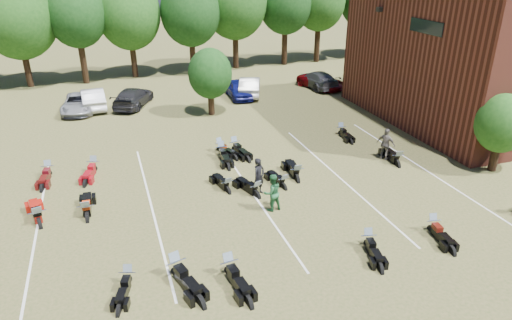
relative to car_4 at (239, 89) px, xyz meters
name	(u,v)px	position (x,y,z in m)	size (l,w,h in m)	color
ground	(331,209)	(-1.19, -19.03, -0.72)	(160.00, 160.00, 0.00)	brown
car_1	(93,98)	(-11.54, 0.94, 0.07)	(1.66, 4.76, 1.57)	#B6B6BA
car_2	(79,103)	(-12.59, 0.35, -0.05)	(2.20, 4.78, 1.33)	gray
car_3	(133,97)	(-8.55, 0.44, 0.01)	(2.03, 5.00, 1.45)	black
car_4	(239,89)	(0.00, 0.00, 0.00)	(1.70, 4.22, 1.44)	#0D115B
car_5	(250,86)	(1.12, 0.43, 0.06)	(1.65, 4.74, 1.56)	beige
car_6	(321,81)	(7.80, 0.38, -0.08)	(2.13, 4.62, 1.28)	#550407
car_7	(317,79)	(7.59, 0.76, 0.02)	(2.05, 5.05, 1.47)	#37363B
person_black	(259,176)	(-3.91, -16.45, 0.24)	(0.70, 0.46, 1.92)	black
person_green	(272,193)	(-3.84, -18.14, 0.19)	(0.89, 0.69, 1.82)	#235F34
person_grey	(386,144)	(4.43, -14.84, 0.24)	(1.12, 0.47, 1.91)	#5A534D
motorcycle_0	(129,284)	(-10.67, -21.45, -0.72)	(0.63, 1.99, 1.11)	black
motorcycle_1	(230,276)	(-7.05, -22.16, -0.72)	(0.76, 2.37, 1.32)	black
motorcycle_2	(177,277)	(-8.92, -21.59, -0.72)	(0.80, 2.52, 1.41)	black
motorcycle_3	(367,247)	(-1.18, -22.23, -0.72)	(0.67, 2.12, 1.18)	black
motorcycle_5	(432,232)	(2.07, -22.15, -0.72)	(0.68, 2.14, 1.19)	black
motorcycle_7	(40,225)	(-14.09, -16.12, -0.72)	(0.80, 2.52, 1.40)	#99140B
motorcycle_8	(88,219)	(-12.08, -16.24, -0.72)	(0.79, 2.48, 1.38)	black
motorcycle_9	(228,192)	(-5.36, -15.80, -0.72)	(0.68, 2.13, 1.19)	black
motorcycle_10	(283,188)	(-2.53, -16.33, -0.72)	(0.66, 2.07, 1.16)	black
motorcycle_11	(256,197)	(-4.14, -16.70, -0.72)	(0.72, 2.27, 1.26)	black
motorcycle_12	(297,181)	(-1.52, -15.73, -0.72)	(0.78, 2.45, 1.37)	black
motorcycle_13	(397,166)	(4.63, -15.85, -0.72)	(0.76, 2.40, 1.34)	black
motorcycle_14	(49,176)	(-14.04, -10.93, -0.72)	(0.72, 2.27, 1.26)	#44090A
motorcycle_15	(95,172)	(-11.71, -11.14, -0.72)	(0.72, 2.28, 1.27)	maroon
motorcycle_16	(235,151)	(-3.54, -10.90, -0.72)	(0.74, 2.34, 1.30)	black
motorcycle_17	(220,151)	(-4.39, -10.60, -0.72)	(0.69, 2.16, 1.21)	black
motorcycle_18	(222,157)	(-4.52, -11.45, -0.72)	(0.76, 2.39, 1.33)	black
motorcycle_20	(341,135)	(3.92, -10.52, -0.72)	(0.67, 2.11, 1.17)	black
tree_line	(186,8)	(-2.19, 9.97, 5.59)	(56.00, 6.00, 9.79)	black
young_tree_near_building	(502,123)	(9.31, -18.03, 2.03)	(2.80, 2.80, 4.16)	black
young_tree_midfield	(210,74)	(-3.19, -3.53, 2.37)	(3.20, 3.20, 4.70)	black
parking_lines	(251,191)	(-4.19, -16.03, -0.71)	(20.10, 14.00, 0.01)	silver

